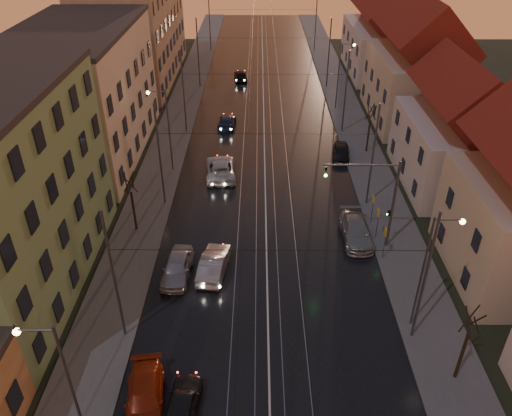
{
  "coord_description": "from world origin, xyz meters",
  "views": [
    {
      "loc": [
        -0.62,
        -12.12,
        22.68
      ],
      "look_at": [
        -0.79,
        19.47,
        2.47
      ],
      "focal_mm": 35.0,
      "sensor_mm": 36.0,
      "label": 1
    }
  ],
  "objects_px": {
    "street_lamp_3": "(341,69)",
    "driving_car_4": "(241,75)",
    "traffic_light_mast": "(381,194)",
    "parked_right_1": "(356,231)",
    "driving_car_3": "(227,122)",
    "street_lamp_0": "(62,378)",
    "driving_car_0": "(182,405)",
    "parked_right_2": "(341,152)",
    "parked_left_2": "(145,398)",
    "driving_car_2": "(220,168)",
    "parked_left_3": "(177,267)",
    "driving_car_1": "(214,264)",
    "street_lamp_1": "(430,263)",
    "street_lamp_2": "(165,123)"
  },
  "relations": [
    {
      "from": "street_lamp_3",
      "to": "driving_car_4",
      "type": "xyz_separation_m",
      "value": [
        -12.24,
        10.81,
        -4.17
      ]
    },
    {
      "from": "driving_car_4",
      "to": "traffic_light_mast",
      "type": "bearing_deg",
      "value": 100.35
    },
    {
      "from": "street_lamp_3",
      "to": "parked_right_1",
      "type": "relative_size",
      "value": 1.55
    },
    {
      "from": "traffic_light_mast",
      "to": "driving_car_3",
      "type": "height_order",
      "value": "traffic_light_mast"
    },
    {
      "from": "street_lamp_0",
      "to": "driving_car_4",
      "type": "relative_size",
      "value": 1.89
    },
    {
      "from": "driving_car_0",
      "to": "parked_right_2",
      "type": "xyz_separation_m",
      "value": [
        12.04,
        28.93,
        -0.0
      ]
    },
    {
      "from": "traffic_light_mast",
      "to": "parked_left_2",
      "type": "xyz_separation_m",
      "value": [
        -14.41,
        -13.91,
        -3.91
      ]
    },
    {
      "from": "driving_car_2",
      "to": "driving_car_3",
      "type": "bearing_deg",
      "value": -95.1
    },
    {
      "from": "street_lamp_0",
      "to": "traffic_light_mast",
      "type": "bearing_deg",
      "value": 43.1
    },
    {
      "from": "driving_car_4",
      "to": "parked_right_1",
      "type": "height_order",
      "value": "parked_right_1"
    },
    {
      "from": "driving_car_2",
      "to": "driving_car_3",
      "type": "distance_m",
      "value": 11.39
    },
    {
      "from": "parked_right_1",
      "to": "parked_right_2",
      "type": "relative_size",
      "value": 1.3
    },
    {
      "from": "street_lamp_0",
      "to": "driving_car_3",
      "type": "bearing_deg",
      "value": 82.69
    },
    {
      "from": "driving_car_3",
      "to": "parked_right_2",
      "type": "height_order",
      "value": "parked_right_2"
    },
    {
      "from": "traffic_light_mast",
      "to": "parked_left_3",
      "type": "bearing_deg",
      "value": -166.32
    },
    {
      "from": "driving_car_3",
      "to": "parked_left_3",
      "type": "relative_size",
      "value": 0.99
    },
    {
      "from": "street_lamp_3",
      "to": "driving_car_1",
      "type": "height_order",
      "value": "street_lamp_3"
    },
    {
      "from": "street_lamp_0",
      "to": "parked_left_2",
      "type": "bearing_deg",
      "value": 37.89
    },
    {
      "from": "street_lamp_1",
      "to": "driving_car_4",
      "type": "height_order",
      "value": "street_lamp_1"
    },
    {
      "from": "driving_car_1",
      "to": "street_lamp_3",
      "type": "bearing_deg",
      "value": -105.2
    },
    {
      "from": "street_lamp_3",
      "to": "street_lamp_2",
      "type": "bearing_deg",
      "value": -138.69
    },
    {
      "from": "driving_car_0",
      "to": "parked_left_2",
      "type": "xyz_separation_m",
      "value": [
        -1.97,
        0.34,
        0.01
      ]
    },
    {
      "from": "driving_car_1",
      "to": "driving_car_0",
      "type": "bearing_deg",
      "value": 93.42
    },
    {
      "from": "parked_left_2",
      "to": "driving_car_4",
      "type": "bearing_deg",
      "value": 78.94
    },
    {
      "from": "street_lamp_2",
      "to": "driving_car_2",
      "type": "distance_m",
      "value": 6.52
    },
    {
      "from": "driving_car_2",
      "to": "parked_right_1",
      "type": "distance_m",
      "value": 14.85
    },
    {
      "from": "street_lamp_1",
      "to": "parked_left_3",
      "type": "height_order",
      "value": "street_lamp_1"
    },
    {
      "from": "street_lamp_2",
      "to": "driving_car_3",
      "type": "xyz_separation_m",
      "value": [
        4.91,
        10.32,
        -4.24
      ]
    },
    {
      "from": "driving_car_2",
      "to": "driving_car_3",
      "type": "xyz_separation_m",
      "value": [
        -0.03,
        11.39,
        -0.14
      ]
    },
    {
      "from": "street_lamp_0",
      "to": "street_lamp_1",
      "type": "xyz_separation_m",
      "value": [
        18.21,
        8.0,
        0.0
      ]
    },
    {
      "from": "street_lamp_1",
      "to": "driving_car_1",
      "type": "distance_m",
      "value": 14.33
    },
    {
      "from": "street_lamp_2",
      "to": "parked_right_1",
      "type": "height_order",
      "value": "street_lamp_2"
    },
    {
      "from": "driving_car_1",
      "to": "driving_car_3",
      "type": "relative_size",
      "value": 1.05
    },
    {
      "from": "parked_right_2",
      "to": "street_lamp_2",
      "type": "bearing_deg",
      "value": -164.01
    },
    {
      "from": "driving_car_1",
      "to": "parked_right_2",
      "type": "distance_m",
      "value": 21.04
    },
    {
      "from": "street_lamp_3",
      "to": "driving_car_4",
      "type": "distance_m",
      "value": 16.85
    },
    {
      "from": "driving_car_3",
      "to": "street_lamp_3",
      "type": "bearing_deg",
      "value": -153.59
    },
    {
      "from": "driving_car_0",
      "to": "driving_car_2",
      "type": "distance_m",
      "value": 25.19
    },
    {
      "from": "street_lamp_1",
      "to": "driving_car_1",
      "type": "xyz_separation_m",
      "value": [
        -12.81,
        4.93,
        -4.12
      ]
    },
    {
      "from": "parked_right_1",
      "to": "parked_left_2",
      "type": "bearing_deg",
      "value": -132.72
    },
    {
      "from": "traffic_light_mast",
      "to": "parked_right_1",
      "type": "xyz_separation_m",
      "value": [
        -1.15,
        0.97,
        -3.85
      ]
    },
    {
      "from": "street_lamp_1",
      "to": "parked_left_3",
      "type": "bearing_deg",
      "value": 163.47
    },
    {
      "from": "parked_left_3",
      "to": "driving_car_4",
      "type": "bearing_deg",
      "value": 89.43
    },
    {
      "from": "traffic_light_mast",
      "to": "street_lamp_1",
      "type": "bearing_deg",
      "value": -82.09
    },
    {
      "from": "street_lamp_2",
      "to": "driving_car_0",
      "type": "height_order",
      "value": "street_lamp_2"
    },
    {
      "from": "street_lamp_3",
      "to": "parked_left_3",
      "type": "xyz_separation_m",
      "value": [
        -15.3,
        -31.46,
        -4.12
      ]
    },
    {
      "from": "driving_car_0",
      "to": "parked_left_2",
      "type": "distance_m",
      "value": 2.0
    },
    {
      "from": "street_lamp_2",
      "to": "driving_car_2",
      "type": "xyz_separation_m",
      "value": [
        4.95,
        -1.06,
        -4.1
      ]
    },
    {
      "from": "street_lamp_1",
      "to": "parked_left_2",
      "type": "bearing_deg",
      "value": -159.16
    },
    {
      "from": "street_lamp_0",
      "to": "parked_left_2",
      "type": "relative_size",
      "value": 1.68
    }
  ]
}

